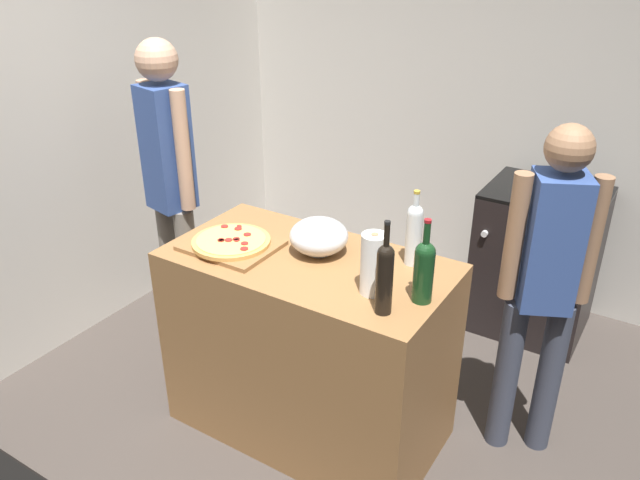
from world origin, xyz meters
name	(u,v)px	position (x,y,z in m)	size (l,w,h in m)	color
ground_plane	(381,368)	(0.00, 1.22, -0.01)	(4.01, 3.04, 0.02)	#3F3833
kitchen_wall_rear	(483,92)	(0.00, 2.49, 1.30)	(4.01, 0.10, 2.60)	beige
kitchen_wall_left	(131,97)	(-1.75, 1.22, 1.30)	(0.10, 3.04, 2.60)	beige
counter	(309,347)	(-0.10, 0.62, 0.47)	(1.25, 0.66, 0.93)	olive
cutting_board	(231,245)	(-0.45, 0.53, 0.94)	(0.40, 0.32, 0.02)	olive
pizza	(231,241)	(-0.45, 0.53, 0.96)	(0.35, 0.35, 0.03)	tan
mixing_bowl	(319,236)	(-0.09, 0.70, 1.01)	(0.26, 0.26, 0.16)	#B2B2B7
paper_towel_roll	(374,264)	(0.27, 0.53, 1.06)	(0.10, 0.10, 0.26)	white
wine_bottle_dark	(414,232)	(0.30, 0.83, 1.08)	(0.07, 0.07, 0.33)	silver
wine_bottle_green	(424,269)	(0.46, 0.58, 1.07)	(0.08, 0.08, 0.34)	#143819
wine_bottle_amber	(385,276)	(0.37, 0.42, 1.09)	(0.06, 0.06, 0.37)	black
stove	(536,260)	(0.57, 2.09, 0.45)	(0.65, 0.58, 0.93)	black
person_in_stripes	(170,181)	(-1.11, 0.84, 1.02)	(0.37, 0.24, 1.75)	slate
person_in_red	(545,280)	(0.81, 1.06, 0.89)	(0.35, 0.27, 1.57)	#383D4C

